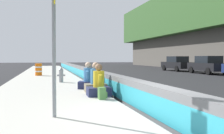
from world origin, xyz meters
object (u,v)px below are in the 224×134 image
Objects in this scene: seated_person_foreground at (99,86)px; construction_barrel at (39,69)px; parked_car_fourth at (208,65)px; seated_person_middle at (96,83)px; seated_person_rear at (88,80)px; backpack at (102,93)px; route_sign_post at (54,29)px; fire_hydrant at (61,74)px; parked_car_midline at (177,64)px.

construction_barrel is at bearing 11.81° from seated_person_foreground.
seated_person_foreground is 17.69m from parked_car_fourth.
seated_person_middle reaches higher than seated_person_rear.
seated_person_rear is 0.26× the size of parked_car_fourth.
backpack is 12.64m from construction_barrel.
route_sign_post is 4.77m from seated_person_middle.
seated_person_middle reaches higher than fire_hydrant.
parked_car_fourth reaches higher than construction_barrel.
seated_person_foreground is 2.94× the size of backpack.
parked_car_midline is (17.44, -12.90, 0.36)m from seated_person_foreground.
construction_barrel is 0.21× the size of parked_car_midline.
seated_person_rear is at bearing -165.46° from construction_barrel.
seated_person_middle reaches higher than construction_barrel.
fire_hydrant is 4.62m from seated_person_middle.
seated_person_foreground is 0.98× the size of seated_person_rear.
seated_person_rear reaches higher than fire_hydrant.
seated_person_foreground is 0.26× the size of parked_car_fourth.
fire_hydrant is at bearing 130.42° from parked_car_midline.
seated_person_foreground is at bearing -168.19° from construction_barrel.
parked_car_fourth is (14.89, -14.76, -1.35)m from route_sign_post.
fire_hydrant is at bearing 8.90° from backpack.
parked_car_midline reaches higher than seated_person_foreground.
route_sign_post is 3.06× the size of seated_person_foreground.
construction_barrel is at bearing 2.96° from route_sign_post.
seated_person_rear is 1.26× the size of construction_barrel.
parked_car_midline reaches higher than fire_hydrant.
seated_person_rear is at bearing 139.50° from parked_car_midline.
seated_person_middle is at bearing -174.78° from seated_person_rear.
backpack is at bearing 133.99° from parked_car_fourth.
route_sign_post is 2.97× the size of seated_person_middle.
seated_person_rear reaches higher than seated_person_foreground.
seated_person_foreground reaches higher than construction_barrel.
seated_person_rear is 9.63m from construction_barrel.
route_sign_post reaches higher than seated_person_rear.
seated_person_foreground is at bearing -3.31° from backpack.
construction_barrel is 15.52m from parked_car_fourth.
parked_car_midline is (18.21, -12.95, 0.53)m from backpack.
parked_car_midline reaches higher than seated_person_rear.
seated_person_foreground is at bearing -29.28° from route_sign_post.
fire_hydrant is 3.41m from seated_person_rear.
construction_barrel is (9.32, 2.42, 0.11)m from seated_person_rear.
seated_person_middle is 16.90m from parked_car_fourth.
parked_car_fourth is (6.33, -14.12, 0.27)m from fire_hydrant.
parked_car_fourth is at bearing -65.85° from fire_hydrant.
seated_person_middle is (-4.48, -1.13, -0.07)m from fire_hydrant.
route_sign_post is at bearing -177.04° from construction_barrel.
fire_hydrant is 18.31m from parked_car_midline.
seated_person_middle reaches higher than seated_person_foreground.
seated_person_foreground is (2.99, -1.68, -1.70)m from route_sign_post.
fire_hydrant is (8.56, -0.64, -1.62)m from route_sign_post.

